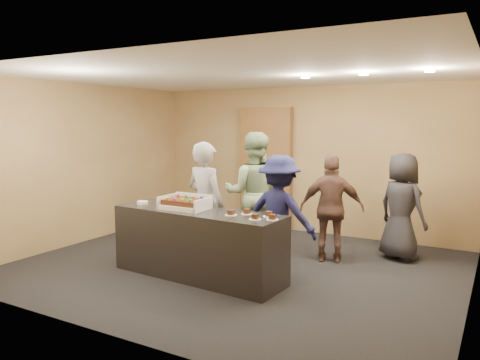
{
  "coord_description": "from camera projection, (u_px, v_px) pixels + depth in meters",
  "views": [
    {
      "loc": [
        3.25,
        -5.63,
        2.06
      ],
      "look_at": [
        0.05,
        0.0,
        1.25
      ],
      "focal_mm": 35.0,
      "sensor_mm": 36.0,
      "label": 1
    }
  ],
  "objects": [
    {
      "name": "storage_cabinet",
      "position": [
        266.0,
        168.0,
        9.01
      ],
      "size": [
        1.06,
        0.15,
        2.32
      ],
      "primitive_type": "cube",
      "color": "brown",
      "rests_on": "floor"
    },
    {
      "name": "slice_c",
      "position": [
        255.0,
        218.0,
        5.57
      ],
      "size": [
        0.15,
        0.15,
        0.07
      ],
      "color": "white",
      "rests_on": "serving_counter"
    },
    {
      "name": "slice_a",
      "position": [
        231.0,
        214.0,
        5.82
      ],
      "size": [
        0.15,
        0.15,
        0.07
      ],
      "color": "white",
      "rests_on": "serving_counter"
    },
    {
      "name": "slice_b",
      "position": [
        247.0,
        212.0,
        5.89
      ],
      "size": [
        0.15,
        0.15,
        0.07
      ],
      "color": "white",
      "rests_on": "serving_counter"
    },
    {
      "name": "plate_stack",
      "position": [
        143.0,
        203.0,
        6.62
      ],
      "size": [
        0.16,
        0.16,
        0.04
      ],
      "primitive_type": "cylinder",
      "color": "white",
      "rests_on": "serving_counter"
    },
    {
      "name": "person_sage_man",
      "position": [
        253.0,
        193.0,
        7.29
      ],
      "size": [
        1.14,
        1.03,
        1.9
      ],
      "primitive_type": "imported",
      "rotation": [
        0.0,
        0.0,
        3.56
      ],
      "color": "#8EAA7B",
      "rests_on": "floor"
    },
    {
      "name": "person_dark_suit",
      "position": [
        402.0,
        207.0,
        6.96
      ],
      "size": [
        0.93,
        0.82,
        1.6
      ],
      "primitive_type": "imported",
      "rotation": [
        0.0,
        0.0,
        2.64
      ],
      "color": "#242428",
      "rests_on": "floor"
    },
    {
      "name": "slice_d",
      "position": [
        269.0,
        215.0,
        5.73
      ],
      "size": [
        0.15,
        0.15,
        0.07
      ],
      "color": "white",
      "rests_on": "serving_counter"
    },
    {
      "name": "sheet_cake",
      "position": [
        185.0,
        202.0,
        6.24
      ],
      "size": [
        0.53,
        0.36,
        0.11
      ],
      "color": "#32180B",
      "rests_on": "cake_box"
    },
    {
      "name": "ceiling_spotlights",
      "position": [
        364.0,
        74.0,
        6.02
      ],
      "size": [
        1.72,
        0.12,
        0.03
      ],
      "color": "#FFEAC6",
      "rests_on": "ceiling"
    },
    {
      "name": "cake_box",
      "position": [
        186.0,
        205.0,
        6.26
      ],
      "size": [
        0.62,
        0.43,
        0.18
      ],
      "color": "white",
      "rests_on": "serving_counter"
    },
    {
      "name": "serving_counter",
      "position": [
        198.0,
        244.0,
        6.2
      ],
      "size": [
        2.44,
        0.86,
        0.9
      ],
      "primitive_type": "cube",
      "rotation": [
        0.0,
        0.0,
        -0.07
      ],
      "color": "black",
      "rests_on": "floor"
    },
    {
      "name": "person_navy_man",
      "position": [
        279.0,
        214.0,
        6.34
      ],
      "size": [
        1.06,
        0.62,
        1.62
      ],
      "primitive_type": "imported",
      "rotation": [
        0.0,
        0.0,
        3.12
      ],
      "color": "#191A46",
      "rests_on": "floor"
    },
    {
      "name": "person_server_grey",
      "position": [
        206.0,
        205.0,
        6.62
      ],
      "size": [
        0.72,
        0.54,
        1.78
      ],
      "primitive_type": "imported",
      "rotation": [
        0.0,
        0.0,
        2.95
      ],
      "color": "#97969B",
      "rests_on": "floor"
    },
    {
      "name": "room",
      "position": [
        237.0,
        173.0,
        6.54
      ],
      "size": [
        6.04,
        6.0,
        2.7
      ],
      "color": "black",
      "rests_on": "ground"
    },
    {
      "name": "person_brown_extra",
      "position": [
        332.0,
        208.0,
        6.85
      ],
      "size": [
        1.01,
        0.65,
        1.59
      ],
      "primitive_type": "imported",
      "rotation": [
        0.0,
        0.0,
        3.44
      ],
      "color": "brown",
      "rests_on": "floor"
    },
    {
      "name": "slice_e",
      "position": [
        272.0,
        218.0,
        5.55
      ],
      "size": [
        0.15,
        0.15,
        0.07
      ],
      "color": "white",
      "rests_on": "serving_counter"
    }
  ]
}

